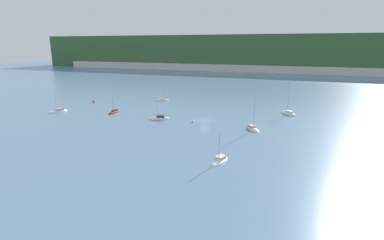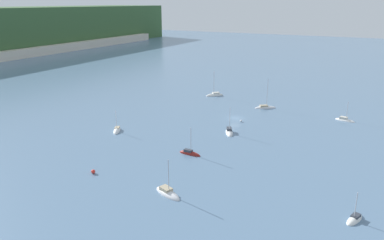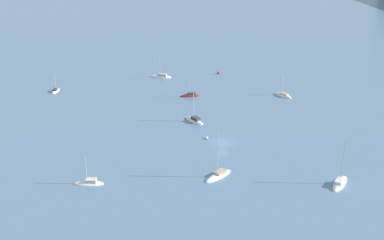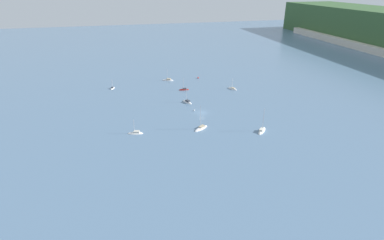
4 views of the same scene
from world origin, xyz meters
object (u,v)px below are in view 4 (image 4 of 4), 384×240
object	(u,v)px
sailboat_0	(168,80)
mooring_buoy_0	(194,110)
sailboat_4	(201,129)
sailboat_6	(113,88)
sailboat_2	(136,133)
mooring_buoy_1	(198,78)
sailboat_7	(187,102)
sailboat_1	(262,131)
sailboat_5	(232,89)
sailboat_3	(184,90)

from	to	relation	value
sailboat_0	mooring_buoy_0	world-z (taller)	sailboat_0
sailboat_4	mooring_buoy_0	size ratio (longest dim) A/B	17.33
sailboat_0	sailboat_6	size ratio (longest dim) A/B	1.35
sailboat_0	sailboat_6	distance (m)	31.45
sailboat_2	sailboat_4	size ratio (longest dim) A/B	0.60
sailboat_0	mooring_buoy_1	bearing A→B (deg)	-158.69
sailboat_6	sailboat_7	world-z (taller)	sailboat_7
sailboat_1	sailboat_2	xyz separation A→B (m)	(-9.83, -46.20, 0.01)
sailboat_7	sailboat_2	bearing A→B (deg)	108.32
sailboat_4	mooring_buoy_0	xyz separation A→B (m)	(-17.47, 1.79, 0.19)
sailboat_7	mooring_buoy_1	size ratio (longest dim) A/B	9.58
sailboat_2	sailboat_4	bearing A→B (deg)	-172.46
mooring_buoy_1	sailboat_2	bearing A→B (deg)	-33.64
sailboat_1	sailboat_5	world-z (taller)	sailboat_1
sailboat_2	sailboat_6	size ratio (longest dim) A/B	1.11
mooring_buoy_0	mooring_buoy_1	size ratio (longest dim) A/B	0.72
sailboat_0	mooring_buoy_1	xyz separation A→B (m)	(0.24, 17.73, 0.32)
sailboat_2	mooring_buoy_1	distance (m)	73.65
sailboat_4	sailboat_5	bearing A→B (deg)	-159.54
sailboat_0	mooring_buoy_1	size ratio (longest dim) A/B	9.12
sailboat_5	mooring_buoy_1	size ratio (longest dim) A/B	7.95
sailboat_3	sailboat_5	bearing A→B (deg)	170.89
sailboat_6	mooring_buoy_1	size ratio (longest dim) A/B	6.75
sailboat_2	mooring_buoy_1	xyz separation A→B (m)	(-61.32, 40.81, 0.30)
sailboat_1	sailboat_0	bearing A→B (deg)	60.92
sailboat_3	sailboat_6	xyz separation A→B (m)	(-11.58, -35.92, -0.02)
sailboat_7	sailboat_5	bearing A→B (deg)	-91.92
sailboat_3	sailboat_4	bearing A→B (deg)	87.66
sailboat_3	sailboat_4	size ratio (longest dim) A/B	0.69
sailboat_2	sailboat_5	xyz separation A→B (m)	(-38.38, 53.09, -0.06)
sailboat_1	sailboat_3	bearing A→B (deg)	61.61
sailboat_3	sailboat_2	bearing A→B (deg)	59.17
sailboat_2	sailboat_3	xyz separation A→B (m)	(-43.37, 28.26, -0.02)
sailboat_0	sailboat_1	world-z (taller)	sailboat_1
mooring_buoy_1	sailboat_3	bearing A→B (deg)	-34.96
sailboat_4	mooring_buoy_0	distance (m)	17.56
sailboat_5	sailboat_6	world-z (taller)	sailboat_5
sailboat_0	mooring_buoy_0	xyz separation A→B (m)	(46.24, 3.30, 0.20)
sailboat_2	sailboat_6	distance (m)	55.47
sailboat_0	mooring_buoy_0	size ratio (longest dim) A/B	12.66
sailboat_7	sailboat_4	bearing A→B (deg)	150.88
sailboat_0	sailboat_2	xyz separation A→B (m)	(61.56, -23.08, 0.02)
sailboat_1	sailboat_7	world-z (taller)	sailboat_1
sailboat_7	mooring_buoy_0	size ratio (longest dim) A/B	13.29
sailboat_3	mooring_buoy_0	size ratio (longest dim) A/B	11.98
sailboat_2	sailboat_5	size ratio (longest dim) A/B	0.94
sailboat_1	sailboat_6	bearing A→B (deg)	82.72
sailboat_3	sailboat_6	size ratio (longest dim) A/B	1.28
sailboat_4	mooring_buoy_1	bearing A→B (deg)	-138.77
sailboat_0	sailboat_6	bearing A→B (deg)	34.23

